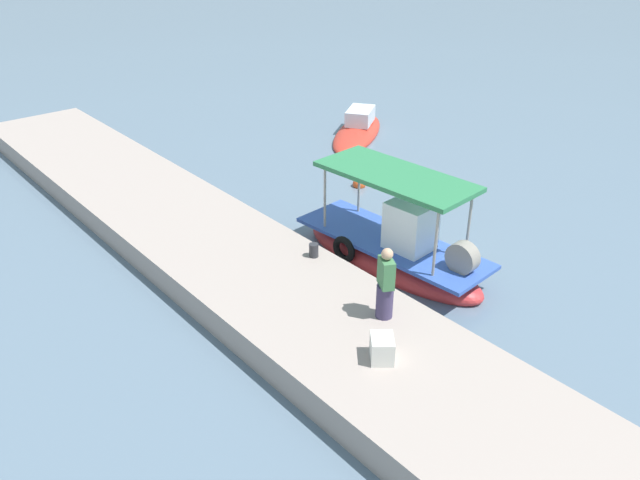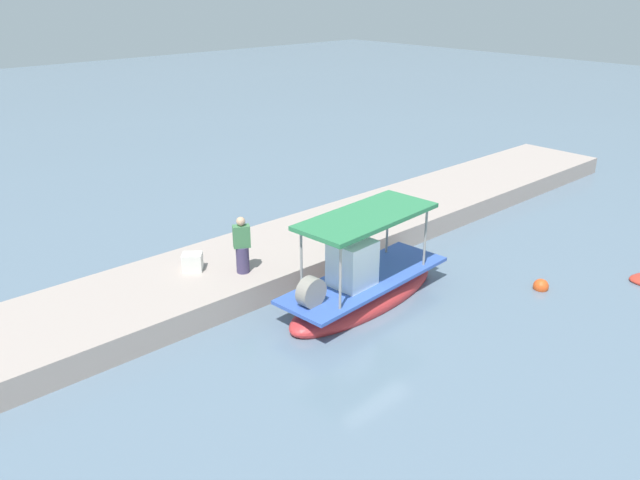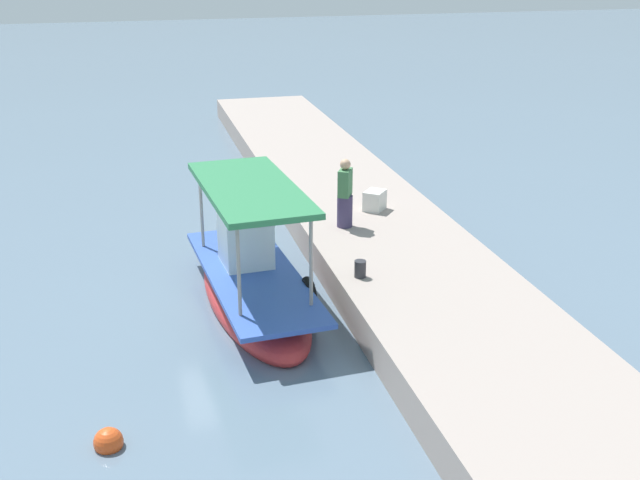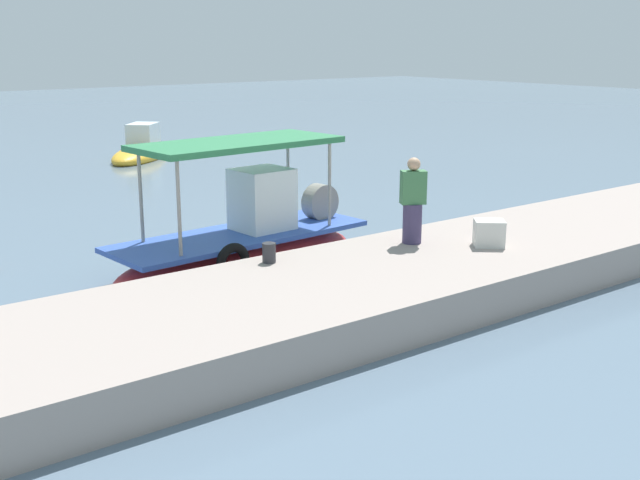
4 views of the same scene
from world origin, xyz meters
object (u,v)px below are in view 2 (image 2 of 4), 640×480
at_px(fisherman_near_bollard, 242,247).
at_px(mooring_bollard, 332,244).
at_px(main_fishing_boat, 363,287).
at_px(cargo_crate, 192,262).
at_px(marker_buoy, 541,286).

height_order(fisherman_near_bollard, mooring_bollard, fisherman_near_bollard).
bearing_deg(main_fishing_boat, mooring_bollard, -110.61).
height_order(main_fishing_boat, cargo_crate, main_fishing_boat).
xyz_separation_m(main_fishing_boat, mooring_bollard, (-0.79, -2.11, 0.41)).
xyz_separation_m(mooring_bollard, marker_buoy, (-3.66, 5.08, -0.80)).
relative_size(fisherman_near_bollard, cargo_crate, 2.98).
relative_size(fisherman_near_bollard, marker_buoy, 3.69).
height_order(fisherman_near_bollard, cargo_crate, fisherman_near_bollard).
relative_size(mooring_bollard, marker_buoy, 0.78).
xyz_separation_m(fisherman_near_bollard, cargo_crate, (1.00, -1.07, -0.50)).
bearing_deg(main_fishing_boat, fisherman_near_bollard, -50.12).
height_order(main_fishing_boat, mooring_bollard, main_fishing_boat).
relative_size(main_fishing_boat, mooring_bollard, 16.41).
distance_m(mooring_bollard, cargo_crate, 4.29).
bearing_deg(fisherman_near_bollard, cargo_crate, -47.18).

